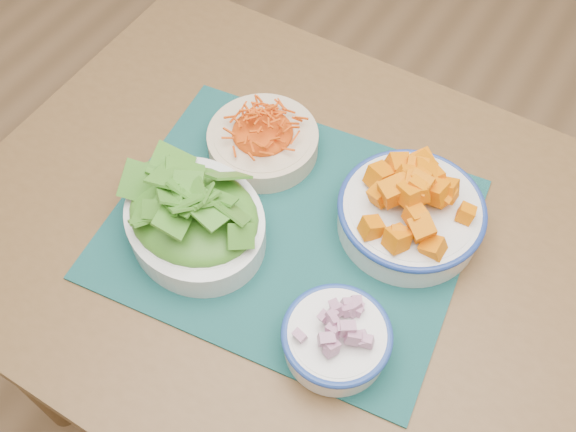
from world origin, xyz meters
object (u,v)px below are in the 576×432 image
object	(u,v)px
carrot_bowl	(263,137)
onion_bowl	(337,336)
squash_bowl	(412,209)
lettuce_bowl	(194,215)
table	(340,285)
placemat	(288,228)

from	to	relation	value
carrot_bowl	onion_bowl	xyz separation A→B (m)	(0.27, -0.23, 0.00)
squash_bowl	lettuce_bowl	world-z (taller)	lettuce_bowl
lettuce_bowl	onion_bowl	size ratio (longest dim) A/B	1.68
table	lettuce_bowl	size ratio (longest dim) A/B	4.22
table	placemat	distance (m)	0.14
lettuce_bowl	squash_bowl	bearing A→B (deg)	56.21
lettuce_bowl	onion_bowl	world-z (taller)	lettuce_bowl
squash_bowl	onion_bowl	size ratio (longest dim) A/B	1.62
carrot_bowl	squash_bowl	bearing A→B (deg)	-2.02
placemat	table	bearing A→B (deg)	-2.92
table	onion_bowl	bearing A→B (deg)	-66.95
table	lettuce_bowl	bearing A→B (deg)	-157.48
placemat	lettuce_bowl	distance (m)	0.14
onion_bowl	placemat	bearing A→B (deg)	140.15
placemat	squash_bowl	size ratio (longest dim) A/B	1.88
table	lettuce_bowl	distance (m)	0.27
carrot_bowl	lettuce_bowl	bearing A→B (deg)	-88.62
table	carrot_bowl	xyz separation A→B (m)	(-0.21, 0.10, 0.14)
placemat	onion_bowl	size ratio (longest dim) A/B	3.05
table	squash_bowl	bearing A→B (deg)	55.65
onion_bowl	lettuce_bowl	bearing A→B (deg)	169.63
squash_bowl	lettuce_bowl	xyz separation A→B (m)	(-0.26, -0.18, 0.00)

